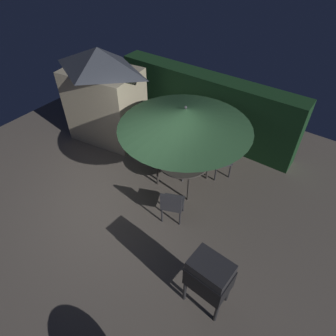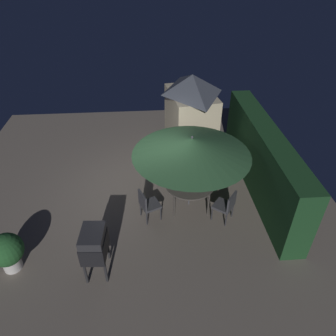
{
  "view_description": "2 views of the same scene",
  "coord_description": "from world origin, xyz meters",
  "px_view_note": "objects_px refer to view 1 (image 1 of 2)",
  "views": [
    {
      "loc": [
        3.48,
        -3.18,
        5.23
      ],
      "look_at": [
        0.61,
        0.81,
        0.81
      ],
      "focal_mm": 30.73,
      "sensor_mm": 36.0,
      "label": 1
    },
    {
      "loc": [
        7.12,
        0.27,
        5.9
      ],
      "look_at": [
        0.17,
        0.8,
        0.9
      ],
      "focal_mm": 33.1,
      "sensor_mm": 36.0,
      "label": 2
    }
  ],
  "objects_px": {
    "patio_table": "(183,161)",
    "chair_toward_hedge": "(172,204)",
    "bbq_grill": "(209,276)",
    "garden_shed": "(104,95)",
    "chair_near_shed": "(224,158)",
    "chair_far_side": "(151,145)",
    "patio_umbrella": "(185,118)"
  },
  "relations": [
    {
      "from": "garden_shed",
      "to": "bbq_grill",
      "type": "distance_m",
      "value": 5.66
    },
    {
      "from": "patio_umbrella",
      "to": "chair_toward_hedge",
      "type": "relative_size",
      "value": 3.32
    },
    {
      "from": "chair_far_side",
      "to": "chair_toward_hedge",
      "type": "bearing_deg",
      "value": -39.72
    },
    {
      "from": "patio_table",
      "to": "chair_toward_hedge",
      "type": "height_order",
      "value": "chair_toward_hedge"
    },
    {
      "from": "chair_near_shed",
      "to": "chair_toward_hedge",
      "type": "height_order",
      "value": "same"
    },
    {
      "from": "patio_table",
      "to": "chair_toward_hedge",
      "type": "xyz_separation_m",
      "value": [
        0.48,
        -1.16,
        -0.15
      ]
    },
    {
      "from": "chair_near_shed",
      "to": "chair_far_side",
      "type": "relative_size",
      "value": 1.0
    },
    {
      "from": "patio_table",
      "to": "garden_shed",
      "type": "bearing_deg",
      "value": 172.15
    },
    {
      "from": "bbq_grill",
      "to": "chair_far_side",
      "type": "bearing_deg",
      "value": 141.76
    },
    {
      "from": "patio_table",
      "to": "patio_umbrella",
      "type": "height_order",
      "value": "patio_umbrella"
    },
    {
      "from": "garden_shed",
      "to": "bbq_grill",
      "type": "xyz_separation_m",
      "value": [
        4.96,
        -2.69,
        -0.52
      ]
    },
    {
      "from": "patio_table",
      "to": "bbq_grill",
      "type": "distance_m",
      "value": 3.05
    },
    {
      "from": "garden_shed",
      "to": "chair_near_shed",
      "type": "height_order",
      "value": "garden_shed"
    },
    {
      "from": "patio_table",
      "to": "chair_toward_hedge",
      "type": "relative_size",
      "value": 1.44
    },
    {
      "from": "garden_shed",
      "to": "chair_near_shed",
      "type": "bearing_deg",
      "value": 7.23
    },
    {
      "from": "garden_shed",
      "to": "chair_far_side",
      "type": "distance_m",
      "value": 2.0
    },
    {
      "from": "chair_near_shed",
      "to": "chair_far_side",
      "type": "height_order",
      "value": "same"
    },
    {
      "from": "chair_toward_hedge",
      "to": "patio_table",
      "type": "bearing_deg",
      "value": 112.72
    },
    {
      "from": "chair_near_shed",
      "to": "patio_umbrella",
      "type": "bearing_deg",
      "value": -128.09
    },
    {
      "from": "patio_table",
      "to": "chair_near_shed",
      "type": "xyz_separation_m",
      "value": [
        0.68,
        0.87,
        -0.15
      ]
    },
    {
      "from": "bbq_grill",
      "to": "chair_near_shed",
      "type": "relative_size",
      "value": 1.33
    },
    {
      "from": "chair_toward_hedge",
      "to": "bbq_grill",
      "type": "bearing_deg",
      "value": -36.59
    },
    {
      "from": "patio_table",
      "to": "chair_near_shed",
      "type": "relative_size",
      "value": 1.44
    },
    {
      "from": "bbq_grill",
      "to": "chair_toward_hedge",
      "type": "xyz_separation_m",
      "value": [
        -1.53,
        1.13,
        -0.33
      ]
    },
    {
      "from": "bbq_grill",
      "to": "chair_toward_hedge",
      "type": "relative_size",
      "value": 1.33
    },
    {
      "from": "bbq_grill",
      "to": "chair_far_side",
      "type": "xyz_separation_m",
      "value": [
        -3.16,
        2.49,
        -0.33
      ]
    },
    {
      "from": "bbq_grill",
      "to": "garden_shed",
      "type": "bearing_deg",
      "value": 151.47
    },
    {
      "from": "patio_table",
      "to": "chair_far_side",
      "type": "relative_size",
      "value": 1.44
    },
    {
      "from": "chair_near_shed",
      "to": "chair_toward_hedge",
      "type": "relative_size",
      "value": 1.0
    },
    {
      "from": "chair_far_side",
      "to": "patio_umbrella",
      "type": "bearing_deg",
      "value": -9.91
    },
    {
      "from": "chair_far_side",
      "to": "chair_toward_hedge",
      "type": "height_order",
      "value": "same"
    },
    {
      "from": "patio_table",
      "to": "patio_umbrella",
      "type": "distance_m",
      "value": 1.23
    }
  ]
}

